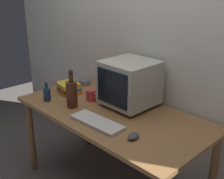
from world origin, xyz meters
name	(u,v)px	position (x,y,z in m)	size (l,w,h in m)	color
back_wall	(152,38)	(0.00, 0.45, 1.25)	(4.00, 0.08, 2.50)	silver
desk	(112,121)	(0.00, 0.00, 0.65)	(1.56, 0.78, 0.74)	olive
crt_monitor	(130,83)	(0.02, 0.17, 0.93)	(0.38, 0.39, 0.37)	#B2AD9E
keyboard	(97,122)	(0.08, -0.22, 0.75)	(0.42, 0.15, 0.02)	beige
computer_mouse	(134,136)	(0.39, -0.19, 0.75)	(0.06, 0.10, 0.04)	#3F3F47
bottle_tall	(72,93)	(-0.28, -0.17, 0.85)	(0.09, 0.09, 0.31)	#472314
bottle_short	(47,94)	(-0.53, -0.24, 0.80)	(0.06, 0.06, 0.17)	navy
book_stack	(69,88)	(-0.55, -0.01, 0.78)	(0.24, 0.20, 0.10)	orange
mug	(91,95)	(-0.28, 0.03, 0.78)	(0.12, 0.08, 0.09)	#CC383D
cd_spindle	(85,82)	(-0.63, 0.24, 0.76)	(0.12, 0.12, 0.04)	#595B66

